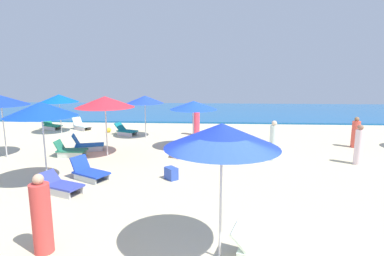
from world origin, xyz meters
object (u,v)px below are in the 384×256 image
at_px(lounge_chair_3_0, 51,125).
at_px(cooler_box_1, 171,173).
at_px(lounge_chair_1_1, 61,185).
at_px(umbrella_4, 1,100).
at_px(beachgoer_3, 42,217).
at_px(beachgoer_4, 273,142).
at_px(lounge_chair_0_0, 191,152).
at_px(lounge_chair_1_0, 89,172).
at_px(lounge_chair_6_0, 87,145).
at_px(lounge_chair_6_1, 70,150).
at_px(umbrella_1, 41,109).
at_px(umbrella_2, 145,100).
at_px(beachgoer_0, 196,122).
at_px(lounge_chair_2_0, 126,131).
at_px(lounge_chair_8_0, 270,252).
at_px(beachgoer_1, 356,133).
at_px(umbrella_3, 59,98).
at_px(lounge_chair_3_1, 82,125).
at_px(umbrella_0, 194,105).
at_px(umbrella_8, 222,136).
at_px(beach_ball_0, 109,130).
at_px(umbrella_6, 105,102).
at_px(beachgoer_2, 359,146).

bearing_deg(lounge_chair_3_0, cooler_box_1, -110.97).
bearing_deg(lounge_chair_1_1, umbrella_4, 70.06).
relative_size(beachgoer_3, beachgoer_4, 1.01).
xyz_separation_m(lounge_chair_0_0, lounge_chair_1_0, (-3.36, -2.85, 0.02)).
bearing_deg(lounge_chair_6_0, lounge_chair_0_0, -118.32).
bearing_deg(lounge_chair_1_0, lounge_chair_6_1, 63.12).
bearing_deg(umbrella_1, beachgoer_3, -63.03).
bearing_deg(beachgoer_3, umbrella_2, -117.23).
height_order(umbrella_1, beachgoer_0, umbrella_1).
xyz_separation_m(umbrella_2, lounge_chair_2_0, (-1.30, 0.59, -1.85)).
xyz_separation_m(lounge_chair_2_0, lounge_chair_3_0, (-5.18, 1.51, 0.00)).
height_order(lounge_chair_0_0, beachgoer_0, beachgoer_0).
height_order(lounge_chair_1_0, lounge_chair_6_0, lounge_chair_6_0).
xyz_separation_m(lounge_chair_6_1, lounge_chair_8_0, (7.23, -7.27, -0.02)).
relative_size(lounge_chair_3_0, beachgoer_0, 0.84).
bearing_deg(beachgoer_1, umbrella_3, 148.80).
distance_m(lounge_chair_0_0, lounge_chair_1_0, 4.40).
height_order(beachgoer_0, cooler_box_1, beachgoer_0).
height_order(umbrella_2, umbrella_4, umbrella_4).
relative_size(lounge_chair_3_1, beachgoer_4, 0.85).
bearing_deg(lounge_chair_2_0, cooler_box_1, -131.89).
xyz_separation_m(lounge_chair_2_0, lounge_chair_6_0, (-0.85, -3.61, 0.02)).
bearing_deg(umbrella_0, umbrella_1, -131.76).
bearing_deg(lounge_chair_3_1, beachgoer_3, -126.61).
relative_size(lounge_chair_6_1, umbrella_8, 0.47).
distance_m(umbrella_1, lounge_chair_6_1, 4.15).
bearing_deg(cooler_box_1, beachgoer_4, -98.72).
bearing_deg(lounge_chair_3_0, lounge_chair_1_1, -127.41).
bearing_deg(lounge_chair_1_1, beach_ball_0, 31.42).
bearing_deg(cooler_box_1, lounge_chair_3_1, -4.14).
distance_m(umbrella_6, lounge_chair_6_1, 2.65).
xyz_separation_m(umbrella_4, umbrella_6, (4.29, 0.41, -0.08)).
xyz_separation_m(umbrella_6, beachgoer_2, (10.33, -0.60, -1.62)).
bearing_deg(cooler_box_1, beachgoer_1, -100.85).
bearing_deg(umbrella_0, lounge_chair_6_0, -172.84).
bearing_deg(beachgoer_2, umbrella_2, 170.22).
relative_size(umbrella_6, lounge_chair_8_0, 1.58).
distance_m(lounge_chair_0_0, umbrella_2, 5.17).
distance_m(umbrella_2, beachgoer_0, 3.19).
height_order(umbrella_0, umbrella_6, umbrella_6).
distance_m(lounge_chair_0_0, lounge_chair_6_0, 5.01).
bearing_deg(lounge_chair_6_1, beach_ball_0, -0.85).
bearing_deg(lounge_chair_6_1, umbrella_1, -168.12).
relative_size(lounge_chair_3_1, beachgoer_3, 0.85).
height_order(lounge_chair_1_0, umbrella_3, umbrella_3).
distance_m(lounge_chair_2_0, beach_ball_0, 1.43).
relative_size(umbrella_2, beachgoer_4, 1.40).
height_order(lounge_chair_1_0, beachgoer_0, beachgoer_0).
relative_size(lounge_chair_0_0, umbrella_1, 0.52).
xyz_separation_m(lounge_chair_1_1, umbrella_8, (4.74, -3.07, 2.24)).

